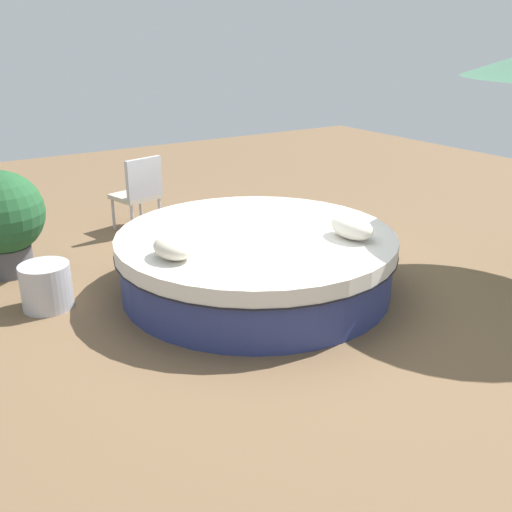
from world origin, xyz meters
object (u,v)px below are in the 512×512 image
Objects in this scene: round_bed at (256,261)px; side_table at (46,286)px; patio_chair at (139,189)px; throw_pillow_0 at (173,247)px; planter at (2,217)px; throw_pillow_1 at (352,227)px.

side_table is (0.72, 1.90, -0.09)m from round_bed.
patio_chair reaches higher than round_bed.
throw_pillow_0 is 2.24m from planter.
round_bed is 2.47× the size of planter.
throw_pillow_1 is (-0.45, -1.67, 0.01)m from throw_pillow_0.
side_table is (1.34, 2.60, -0.49)m from throw_pillow_1.
throw_pillow_0 is (-0.16, 0.97, 0.39)m from round_bed.
planter is (2.43, 2.72, -0.08)m from throw_pillow_1.
throw_pillow_0 reaches higher than round_bed.
round_bed is 1.06m from throw_pillow_0.
patio_chair is at bearing 5.71° from round_bed.
round_bed is 2.85× the size of patio_chair.
side_table is at bearing -173.66° from planter.
throw_pillow_1 is 0.51× the size of patio_chair.
throw_pillow_1 is 2.96m from side_table.
planter reaches higher than throw_pillow_1.
throw_pillow_0 is 1.73m from throw_pillow_1.
patio_chair reaches higher than throw_pillow_0.
throw_pillow_0 is 2.67m from patio_chair.
planter is at bearing 48.06° from round_bed.
side_table is at bearing 69.17° from round_bed.
round_bed is 2.43m from patio_chair.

